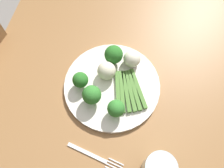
{
  "coord_description": "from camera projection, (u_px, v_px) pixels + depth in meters",
  "views": [
    {
      "loc": [
        0.35,
        0.04,
        1.41
      ],
      "look_at": [
        0.06,
        -0.02,
        0.77
      ],
      "focal_mm": 37.0,
      "sensor_mm": 36.0,
      "label": 1
    }
  ],
  "objects": [
    {
      "name": "broccoli_front_left",
      "position": [
        116.0,
        109.0,
        0.64
      ],
      "size": [
        0.05,
        0.05,
        0.06
      ],
      "color": "#609E3D",
      "rests_on": "plate"
    },
    {
      "name": "broccoli_front",
      "position": [
        92.0,
        95.0,
        0.65
      ],
      "size": [
        0.06,
        0.06,
        0.07
      ],
      "color": "#609E3D",
      "rests_on": "plate"
    },
    {
      "name": "ground_plane",
      "position": [
        117.0,
        128.0,
        1.43
      ],
      "size": [
        6.0,
        6.0,
        0.02
      ],
      "primitive_type": "cube",
      "color": "gray"
    },
    {
      "name": "broccoli_near_center",
      "position": [
        80.0,
        80.0,
        0.68
      ],
      "size": [
        0.05,
        0.05,
        0.06
      ],
      "color": "#568E33",
      "rests_on": "plate"
    },
    {
      "name": "plate",
      "position": [
        112.0,
        86.0,
        0.72
      ],
      "size": [
        0.3,
        0.3,
        0.01
      ],
      "primitive_type": "cylinder",
      "color": "silver",
      "rests_on": "dining_table"
    },
    {
      "name": "dining_table",
      "position": [
        120.0,
        84.0,
        0.84
      ],
      "size": [
        1.37,
        0.86,
        0.75
      ],
      "color": "olive",
      "rests_on": "ground_plane"
    },
    {
      "name": "cauliflower_back",
      "position": [
        132.0,
        59.0,
        0.72
      ],
      "size": [
        0.05,
        0.05,
        0.05
      ],
      "primitive_type": "sphere",
      "color": "silver",
      "rests_on": "plate"
    },
    {
      "name": "fork",
      "position": [
        96.0,
        157.0,
        0.63
      ],
      "size": [
        0.05,
        0.17,
        0.0
      ],
      "rotation": [
        0.0,
        0.0,
        1.35
      ],
      "color": "silver",
      "rests_on": "dining_table"
    },
    {
      "name": "cauliflower_back_right",
      "position": [
        107.0,
        71.0,
        0.7
      ],
      "size": [
        0.06,
        0.06,
        0.06
      ],
      "primitive_type": "sphere",
      "color": "beige",
      "rests_on": "plate"
    },
    {
      "name": "broccoli_outer_edge",
      "position": [
        114.0,
        55.0,
        0.71
      ],
      "size": [
        0.06,
        0.06,
        0.07
      ],
      "color": "#568E33",
      "rests_on": "plate"
    },
    {
      "name": "asparagus_bundle",
      "position": [
        128.0,
        91.0,
        0.7
      ],
      "size": [
        0.15,
        0.12,
        0.01
      ],
      "rotation": [
        0.0,
        0.0,
        0.35
      ],
      "color": "#47752D",
      "rests_on": "plate"
    }
  ]
}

